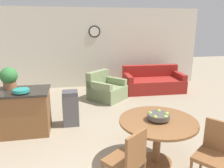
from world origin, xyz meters
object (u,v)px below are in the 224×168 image
object	(u,v)px
dining_chair_near_right	(215,152)
trash_bin	(71,108)
potted_plant	(9,77)
teal_bowl	(21,91)
kitchen_island	(17,112)
couch	(153,82)
dining_chair_near_left	(128,159)
dining_table	(158,130)
fruit_bowl	(159,116)
armchair	(106,90)

from	to	relation	value
dining_chair_near_right	trash_bin	distance (m)	2.95
potted_plant	teal_bowl	bearing A→B (deg)	-52.72
dining_chair_near_right	potted_plant	distance (m)	3.86
kitchen_island	couch	world-z (taller)	kitchen_island
trash_bin	couch	size ratio (longest dim) A/B	0.39
dining_chair_near_left	kitchen_island	bearing A→B (deg)	93.45
trash_bin	couch	distance (m)	3.43
couch	dining_chair_near_right	bearing A→B (deg)	-99.21
dining_chair_near_left	potted_plant	world-z (taller)	potted_plant
teal_bowl	couch	distance (m)	4.41
dining_table	fruit_bowl	bearing A→B (deg)	-36.36
armchair	kitchen_island	bearing A→B (deg)	176.74
dining_chair_near_left	couch	world-z (taller)	dining_chair_near_left
dining_chair_near_right	fruit_bowl	size ratio (longest dim) A/B	2.72
teal_bowl	dining_chair_near_right	bearing A→B (deg)	-35.00
dining_table	dining_chair_near_left	world-z (taller)	dining_chair_near_left
fruit_bowl	trash_bin	world-z (taller)	fruit_bowl
dining_table	potted_plant	bearing A→B (deg)	145.78
dining_chair_near_left	trash_bin	xyz separation A→B (m)	(-0.69, 2.23, -0.14)
dining_table	dining_chair_near_right	xyz separation A→B (m)	(0.55, -0.61, -0.06)
kitchen_island	potted_plant	world-z (taller)	potted_plant
dining_table	couch	distance (m)	4.05
dining_chair_near_left	couch	xyz separation A→B (m)	(2.01, 4.34, -0.23)
trash_bin	couch	world-z (taller)	couch
kitchen_island	armchair	bearing A→B (deg)	39.67
dining_table	potted_plant	distance (m)	3.05
dining_chair_near_right	fruit_bowl	distance (m)	0.87
dining_chair_near_left	fruit_bowl	bearing A→B (deg)	4.85
fruit_bowl	armchair	xyz separation A→B (m)	(-0.27, 3.25, -0.53)
kitchen_island	armchair	xyz separation A→B (m)	(2.10, 1.74, -0.17)
dining_chair_near_right	fruit_bowl	bearing A→B (deg)	4.94
potted_plant	trash_bin	xyz separation A→B (m)	(1.18, -0.01, -0.74)
fruit_bowl	couch	xyz separation A→B (m)	(1.40, 3.79, -0.52)
dining_table	kitchen_island	world-z (taller)	kitchen_island
dining_chair_near_left	dining_chair_near_right	world-z (taller)	same
dining_table	armchair	bearing A→B (deg)	94.81
dining_chair_near_left	trash_bin	size ratio (longest dim) A/B	1.19
dining_chair_near_left	teal_bowl	distance (m)	2.48
kitchen_island	teal_bowl	bearing A→B (deg)	-47.79
kitchen_island	armchair	distance (m)	2.73
dining_chair_near_right	kitchen_island	distance (m)	3.61
dining_chair_near_left	couch	size ratio (longest dim) A/B	0.47
dining_chair_near_right	armchair	distance (m)	3.95
armchair	dining_chair_near_right	bearing A→B (deg)	-120.86
teal_bowl	armchair	distance (m)	2.81
dining_table	fruit_bowl	distance (m)	0.23
dining_chair_near_right	couch	world-z (taller)	dining_chair_near_right
fruit_bowl	dining_chair_near_left	bearing A→B (deg)	-138.09
potted_plant	couch	bearing A→B (deg)	28.40
teal_bowl	armchair	size ratio (longest dim) A/B	0.24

